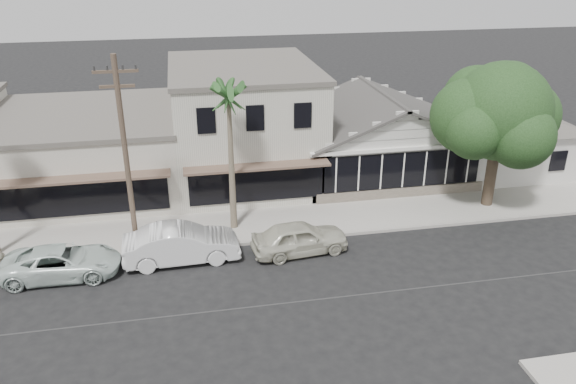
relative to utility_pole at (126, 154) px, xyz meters
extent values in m
plane|color=black|center=(9.00, -5.20, -4.79)|extent=(140.00, 140.00, 0.00)
cube|color=#9E9991|center=(1.00, 1.55, -4.71)|extent=(90.00, 3.50, 0.15)
cube|color=silver|center=(14.00, 7.30, -3.29)|extent=(10.00, 8.00, 3.00)
cube|color=black|center=(14.00, 3.24, -3.04)|extent=(8.80, 0.10, 2.00)
cube|color=#60564C|center=(14.00, 3.25, -4.44)|extent=(9.60, 0.18, 0.70)
cube|color=silver|center=(22.20, 6.30, -3.29)|extent=(6.00, 6.00, 3.00)
cube|color=beige|center=(6.00, 8.30, -1.54)|extent=(8.00, 10.00, 6.50)
cube|color=beige|center=(-3.00, 8.30, -2.69)|extent=(10.00, 10.00, 4.20)
cylinder|color=brown|center=(0.00, 0.00, -0.29)|extent=(0.24, 0.24, 9.00)
cube|color=brown|center=(0.00, 0.00, 3.51)|extent=(1.80, 0.12, 0.12)
cube|color=brown|center=(0.00, 0.00, 2.91)|extent=(1.40, 0.12, 0.12)
imported|color=beige|center=(7.30, -1.38, -4.04)|extent=(4.55, 2.24, 1.49)
imported|color=white|center=(2.01, -1.11, -3.96)|extent=(5.12, 1.94, 1.67)
imported|color=silver|center=(-2.99, -1.44, -4.12)|extent=(4.84, 2.30, 1.33)
cylinder|color=#4E402F|center=(18.20, 1.53, -3.26)|extent=(0.58, 0.58, 3.07)
sphere|color=#1A3214|center=(18.20, 1.53, 0.48)|extent=(4.98, 4.98, 4.98)
sphere|color=#1A3214|center=(19.92, 2.10, 0.00)|extent=(3.64, 3.64, 3.64)
sphere|color=#1A3214|center=(16.67, 1.91, 0.20)|extent=(3.83, 3.83, 3.83)
sphere|color=#1A3214|center=(18.58, 0.09, -0.38)|extent=(3.26, 3.26, 3.26)
sphere|color=#1A3214|center=(17.62, 3.06, 0.77)|extent=(3.45, 3.45, 3.45)
sphere|color=#1A3214|center=(19.35, 2.87, 1.15)|extent=(3.07, 3.07, 3.07)
sphere|color=#1A3214|center=(16.47, 0.76, -0.19)|extent=(2.88, 2.88, 2.88)
cone|color=#726651|center=(4.58, 1.43, -1.52)|extent=(0.35, 0.35, 6.54)
camera|label=1|loc=(2.53, -23.29, 8.17)|focal=35.00mm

